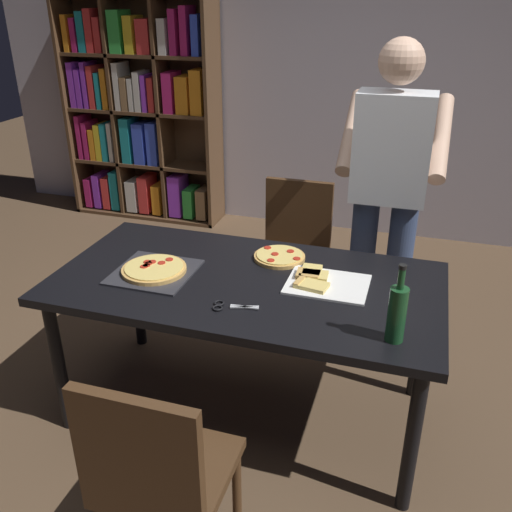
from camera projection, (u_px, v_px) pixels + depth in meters
name	position (u px, v px, depth m)	size (l,w,h in m)	color
ground_plane	(247.00, 408.00, 2.85)	(12.00, 12.00, 0.00)	brown
back_wall	(346.00, 65.00, 4.48)	(6.40, 0.10, 2.80)	#BCB7C6
dining_table	(246.00, 293.00, 2.55)	(1.76, 0.91, 0.75)	black
chair_near_camera	(157.00, 472.00, 1.81)	(0.42, 0.42, 0.90)	#472D19
chair_far_side	(294.00, 245.00, 3.44)	(0.42, 0.42, 0.90)	#472D19
bookshelf	(141.00, 113.00, 4.95)	(1.40, 0.35, 1.95)	#513823
person_serving_pizza	(388.00, 190.00, 2.89)	(0.55, 0.54, 1.75)	#38476B
pepperoni_pizza_on_tray	(154.00, 270.00, 2.57)	(0.36, 0.36, 0.04)	#2D2D33
pizza_slices_on_towel	(320.00, 281.00, 2.48)	(0.36, 0.28, 0.03)	white
wine_bottle	(397.00, 313.00, 2.03)	(0.07, 0.07, 0.32)	#194723
kitchen_scissors	(228.00, 306.00, 2.30)	(0.20, 0.09, 0.01)	silver
second_pizza_plain	(280.00, 256.00, 2.71)	(0.25, 0.25, 0.03)	tan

